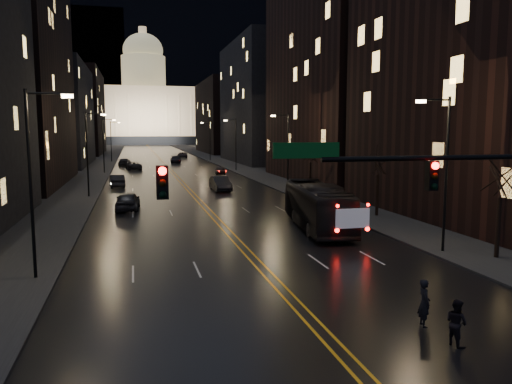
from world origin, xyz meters
TOP-DOWN VIEW (x-y plane):
  - ground at (0.00, 0.00)m, footprint 900.00×900.00m
  - road at (0.00, 130.00)m, footprint 20.00×320.00m
  - sidewalk_left at (-14.00, 130.00)m, footprint 8.00×320.00m
  - sidewalk_right at (14.00, 130.00)m, footprint 8.00×320.00m
  - center_line at (0.00, 130.00)m, footprint 0.62×320.00m
  - building_left_mid at (-21.00, 54.00)m, footprint 12.00×30.00m
  - building_left_far at (-21.00, 92.00)m, footprint 12.00×34.00m
  - building_left_dist at (-21.00, 140.00)m, footprint 12.00×40.00m
  - building_right_near at (21.00, 20.00)m, footprint 12.00×26.00m
  - building_right_tall at (21.00, 50.00)m, footprint 12.00×30.00m
  - building_right_mid at (21.00, 92.00)m, footprint 12.00×34.00m
  - building_right_dist at (21.00, 140.00)m, footprint 12.00×40.00m
  - mountain_ridge at (40.00, 380.00)m, footprint 520.00×60.00m
  - capitol at (0.00, 250.00)m, footprint 90.00×50.00m
  - traffic_signal at (5.91, -0.00)m, footprint 17.29×0.45m
  - streetlamp_right_near at (10.81, 10.00)m, footprint 2.13×0.25m
  - streetlamp_left_near at (-10.81, 10.00)m, footprint 2.13×0.25m
  - streetlamp_right_mid at (10.81, 40.00)m, footprint 2.13×0.25m
  - streetlamp_left_mid at (-10.81, 40.00)m, footprint 2.13×0.25m
  - streetlamp_right_far at (10.81, 70.00)m, footprint 2.13×0.25m
  - streetlamp_left_far at (-10.81, 70.00)m, footprint 2.13×0.25m
  - streetlamp_right_dist at (10.81, 100.00)m, footprint 2.13×0.25m
  - streetlamp_left_dist at (-10.81, 100.00)m, footprint 2.13×0.25m
  - tree_right_near at (13.00, 8.00)m, footprint 2.40×2.40m
  - tree_right_mid at (13.00, 22.00)m, footprint 2.40×2.40m
  - tree_right_far at (13.00, 38.00)m, footprint 2.40×2.40m
  - bus at (6.52, 18.64)m, footprint 4.29×12.05m
  - oncoming_car_a at (-6.92, 30.55)m, footprint 2.33×5.07m
  - oncoming_car_b at (-8.40, 49.40)m, footprint 2.15×4.98m
  - oncoming_car_c at (-6.29, 77.02)m, footprint 3.01×5.50m
  - oncoming_car_d at (-8.03, 87.42)m, footprint 2.61×5.39m
  - receding_car_a at (3.52, 42.51)m, footprint 1.99×5.29m
  - receding_car_b at (7.16, 63.75)m, footprint 2.00×4.02m
  - receding_car_c at (2.50, 93.28)m, footprint 2.41×5.39m
  - receding_car_d at (5.88, 113.27)m, footprint 3.09×5.56m
  - pedestrian_a at (3.82, 0.61)m, footprint 0.54×0.71m
  - pedestrian_b at (3.95, -1.08)m, footprint 0.56×0.84m

SIDE VIEW (x-z plane):
  - ground at x=0.00m, z-range 0.00..0.00m
  - road at x=0.00m, z-range 0.00..0.02m
  - center_line at x=0.00m, z-range 0.02..0.03m
  - sidewalk_left at x=-14.00m, z-range 0.00..0.16m
  - sidewalk_right at x=14.00m, z-range 0.00..0.16m
  - receding_car_b at x=7.16m, z-range 0.00..1.32m
  - oncoming_car_c at x=-6.29m, z-range 0.00..1.46m
  - receding_car_d at x=5.88m, z-range 0.00..1.47m
  - oncoming_car_d at x=-8.03m, z-range 0.00..1.51m
  - receding_car_c at x=2.50m, z-range 0.00..1.54m
  - pedestrian_b at x=3.95m, z-range 0.00..1.59m
  - oncoming_car_b at x=-8.40m, z-range 0.00..1.59m
  - oncoming_car_a at x=-6.92m, z-range 0.00..1.68m
  - receding_car_a at x=3.52m, z-range 0.00..1.72m
  - pedestrian_a at x=3.82m, z-range 0.00..1.77m
  - bus at x=6.52m, z-range 0.00..3.28m
  - tree_right_near at x=13.00m, z-range 1.20..7.85m
  - tree_right_mid at x=13.00m, z-range 1.20..7.85m
  - tree_right_far at x=13.00m, z-range 1.20..7.85m
  - streetlamp_right_near at x=10.81m, z-range 0.58..9.58m
  - streetlamp_left_near at x=-10.81m, z-range 0.58..9.58m
  - streetlamp_right_mid at x=10.81m, z-range 0.58..9.58m
  - streetlamp_left_mid at x=-10.81m, z-range 0.58..9.58m
  - streetlamp_right_far at x=10.81m, z-range 0.58..9.58m
  - streetlamp_left_far at x=-10.81m, z-range 0.58..9.58m
  - streetlamp_right_dist at x=10.81m, z-range 0.58..9.58m
  - streetlamp_left_dist at x=-10.81m, z-range 0.58..9.58m
  - traffic_signal at x=5.91m, z-range 1.60..8.60m
  - building_left_far at x=-21.00m, z-range 0.00..20.00m
  - building_right_dist at x=21.00m, z-range 0.00..22.00m
  - building_left_dist at x=-21.00m, z-range 0.00..24.00m
  - building_right_near at x=21.00m, z-range 0.00..24.00m
  - building_right_mid at x=21.00m, z-range 0.00..26.00m
  - building_left_mid at x=-21.00m, z-range 0.00..28.00m
  - capitol at x=0.00m, z-range -12.10..46.40m
  - building_right_tall at x=21.00m, z-range 0.00..38.00m
  - mountain_ridge at x=40.00m, z-range 0.00..130.00m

